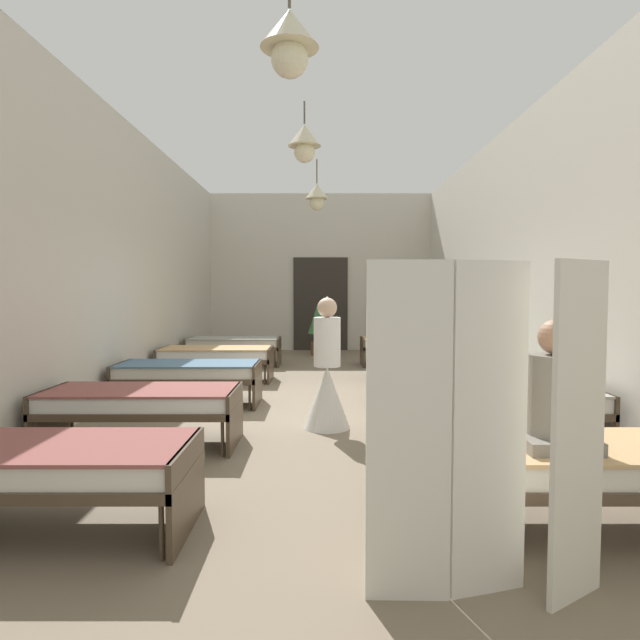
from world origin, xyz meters
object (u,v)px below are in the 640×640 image
object	(u,v)px
bed_right_row_4	(406,344)
nurse_near_aisle	(326,381)
bed_right_row_3	(424,355)
bed_left_row_3	(215,355)
patient_seated_secondary	(554,400)
bed_left_row_0	(40,465)
potted_plant	(317,324)
bed_left_row_2	(188,373)
patient_seated_primary	(404,330)
bed_right_row_1	(500,402)
bed_right_row_2	(452,372)
bed_right_row_0	(602,465)
bed_left_row_4	(233,344)
bed_left_row_1	(141,402)
privacy_screen	(491,431)

from	to	relation	value
bed_right_row_4	nurse_near_aisle	bearing A→B (deg)	-108.97
nurse_near_aisle	bed_right_row_3	bearing A→B (deg)	-143.08
bed_left_row_3	patient_seated_secondary	world-z (taller)	patient_seated_secondary
bed_left_row_0	bed_right_row_3	size ratio (longest dim) A/B	1.00
bed_right_row_4	potted_plant	bearing A→B (deg)	137.15
bed_left_row_2	patient_seated_secondary	distance (m)	5.06
bed_right_row_3	bed_left_row_2	bearing A→B (deg)	-152.09
bed_left_row_2	bed_right_row_3	distance (m)	4.06
patient_seated_primary	nurse_near_aisle	bearing A→B (deg)	-113.86
bed_right_row_1	bed_right_row_3	world-z (taller)	same
bed_left_row_0	bed_right_row_2	distance (m)	5.23
bed_right_row_2	patient_seated_primary	bearing A→B (deg)	100.50
bed_right_row_4	patient_seated_primary	distance (m)	1.99
nurse_near_aisle	bed_right_row_4	bearing A→B (deg)	-133.12
bed_right_row_0	bed_right_row_2	xyz separation A→B (m)	(0.00, 3.80, 0.00)
bed_right_row_2	nurse_near_aisle	size ratio (longest dim) A/B	1.28
bed_right_row_2	bed_left_row_4	world-z (taller)	same
bed_left_row_2	bed_right_row_3	bearing A→B (deg)	27.91
bed_right_row_4	potted_plant	xyz separation A→B (m)	(-1.86, 1.73, 0.31)
bed_left_row_4	bed_right_row_4	xyz separation A→B (m)	(3.59, 0.00, 0.00)
bed_left_row_4	patient_seated_secondary	xyz separation A→B (m)	(3.24, -7.67, 0.43)
bed_left_row_0	bed_right_row_3	distance (m)	6.73
bed_left_row_3	bed_left_row_1	bearing A→B (deg)	-90.00
nurse_near_aisle	bed_left_row_4	bearing A→B (deg)	-93.84
bed_left_row_3	bed_left_row_4	world-z (taller)	same
bed_right_row_0	bed_left_row_0	bearing A→B (deg)	180.00
bed_right_row_2	bed_left_row_3	world-z (taller)	same
bed_left_row_1	bed_left_row_4	distance (m)	5.70
bed_left_row_0	patient_seated_primary	distance (m)	6.56
bed_left_row_2	nurse_near_aisle	bearing A→B (deg)	-33.37
patient_seated_secondary	privacy_screen	xyz separation A→B (m)	(-0.60, -0.65, -0.02)
bed_left_row_4	privacy_screen	bearing A→B (deg)	-72.42
potted_plant	privacy_screen	xyz separation A→B (m)	(0.91, -10.05, 0.10)
bed_right_row_4	nurse_near_aisle	world-z (taller)	nurse_near_aisle
bed_left_row_1	bed_left_row_3	size ratio (longest dim) A/B	1.00
bed_right_row_4	bed_right_row_2	bearing A→B (deg)	-90.00
bed_left_row_4	patient_seated_secondary	size ratio (longest dim) A/B	2.37
bed_left_row_1	patient_seated_primary	size ratio (longest dim) A/B	2.37
patient_seated_secondary	potted_plant	world-z (taller)	patient_seated_secondary
bed_right_row_0	bed_left_row_4	world-z (taller)	same
bed_left_row_3	bed_right_row_4	world-z (taller)	same
bed_left_row_0	privacy_screen	size ratio (longest dim) A/B	1.12
bed_left_row_3	patient_seated_primary	size ratio (longest dim) A/B	2.37
bed_right_row_0	bed_left_row_1	distance (m)	4.06
bed_left_row_3	privacy_screen	world-z (taller)	privacy_screen
bed_right_row_4	patient_seated_primary	size ratio (longest dim) A/B	2.37
bed_left_row_3	potted_plant	distance (m)	4.03
bed_right_row_1	patient_seated_primary	size ratio (longest dim) A/B	2.37
privacy_screen	bed_left_row_3	bearing A→B (deg)	96.15
nurse_near_aisle	bed_right_row_0	bearing A→B (deg)	99.70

